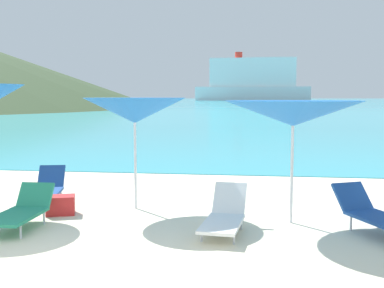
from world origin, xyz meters
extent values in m
cube|color=beige|center=(0.00, 10.00, -0.15)|extent=(50.00, 100.00, 0.30)
cube|color=#38B7CC|center=(0.00, 227.89, 0.01)|extent=(650.00, 440.00, 0.02)
cylinder|color=silver|center=(0.06, 3.86, 1.00)|extent=(0.05, 0.05, 1.99)
cone|color=blue|center=(0.06, 3.86, 1.87)|extent=(2.04, 2.04, 0.47)
sphere|color=silver|center=(0.06, 3.86, 2.02)|extent=(0.07, 0.07, 0.07)
cylinder|color=silver|center=(2.93, 3.21, 0.98)|extent=(0.05, 0.05, 1.96)
cone|color=blue|center=(2.93, 3.21, 1.86)|extent=(2.53, 2.53, 0.42)
sphere|color=silver|center=(2.93, 3.21, 1.99)|extent=(0.07, 0.07, 0.07)
cube|color=#1E478C|center=(3.94, 3.28, 0.46)|extent=(0.70, 0.62, 0.43)
cylinder|color=silver|center=(3.85, 2.87, 0.12)|extent=(0.04, 0.04, 0.24)
cylinder|color=silver|center=(4.32, 3.09, 0.12)|extent=(0.04, 0.04, 0.24)
cube|color=#268C66|center=(-1.44, 2.11, 0.24)|extent=(0.63, 1.16, 0.05)
cube|color=#268C66|center=(-1.45, 2.82, 0.43)|extent=(0.59, 0.31, 0.41)
cylinder|color=silver|center=(-1.18, 1.75, 0.11)|extent=(0.04, 0.04, 0.22)
cylinder|color=silver|center=(-1.71, 2.55, 0.11)|extent=(0.04, 0.04, 0.22)
cylinder|color=silver|center=(-1.18, 2.56, 0.11)|extent=(0.04, 0.04, 0.22)
cube|color=#1E478C|center=(-1.85, 4.02, 0.21)|extent=(0.80, 1.17, 0.05)
cube|color=#1E478C|center=(-2.01, 4.71, 0.42)|extent=(0.61, 0.50, 0.46)
cylinder|color=silver|center=(-2.01, 3.65, 0.09)|extent=(0.04, 0.04, 0.18)
cylinder|color=silver|center=(-1.54, 3.75, 0.09)|extent=(0.04, 0.04, 0.18)
cylinder|color=silver|center=(-2.18, 4.38, 0.09)|extent=(0.04, 0.04, 0.18)
cylinder|color=silver|center=(-1.71, 4.48, 0.09)|extent=(0.04, 0.04, 0.18)
cube|color=white|center=(1.82, 2.28, 0.19)|extent=(0.68, 1.19, 0.05)
cube|color=white|center=(1.90, 3.02, 0.43)|extent=(0.57, 0.44, 0.50)
cylinder|color=silver|center=(1.54, 1.96, 0.08)|extent=(0.04, 0.04, 0.17)
cylinder|color=silver|center=(2.02, 1.91, 0.08)|extent=(0.04, 0.04, 0.17)
cylinder|color=silver|center=(1.63, 2.75, 0.08)|extent=(0.04, 0.04, 0.17)
cylinder|color=silver|center=(2.11, 2.69, 0.08)|extent=(0.04, 0.04, 0.17)
cube|color=red|center=(-1.18, 3.24, 0.17)|extent=(0.59, 0.50, 0.34)
cube|color=white|center=(0.80, 230.59, 3.36)|extent=(56.00, 13.31, 6.68)
cube|color=white|center=(0.80, 230.59, 13.69)|extent=(42.04, 10.70, 13.97)
cylinder|color=red|center=(-6.13, 230.98, 22.17)|extent=(3.59, 3.59, 3.00)
camera|label=1|loc=(2.31, -4.78, 2.14)|focal=44.17mm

